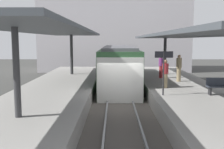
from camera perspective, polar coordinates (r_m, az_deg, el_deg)
The scene contains 15 objects.
ground_plane at distance 14.89m, azimuth 1.76°, elevation -7.40°, with size 80.00×80.00×0.00m, color #383835.
platform_left at distance 15.16m, azimuth -12.81°, elevation -5.37°, with size 4.40×28.00×1.00m, color gray.
platform_right at distance 15.34m, azimuth 16.17°, elevation -5.33°, with size 4.40×28.00×1.00m, color gray.
track_ballast at distance 14.86m, azimuth 1.76°, elevation -7.03°, with size 3.20×28.00×0.20m, color #4C4742.
rail_near_side at distance 14.82m, azimuth -1.03°, elevation -6.39°, with size 0.08×28.00×0.14m, color slate.
rail_far_side at distance 14.86m, azimuth 4.56°, elevation -6.38°, with size 0.08×28.00×0.14m, color slate.
commuter_train at distance 20.40m, azimuth 1.38°, elevation 1.49°, with size 2.78×10.35×3.10m.
canopy_left at distance 16.18m, azimuth -12.05°, elevation 8.80°, with size 4.18×21.00×3.37m.
canopy_right at distance 16.35m, azimuth 15.26°, elevation 7.81°, with size 4.18×21.00×3.12m.
platform_bench at distance 14.84m, azimuth 21.81°, elevation -2.19°, with size 1.40×0.41×0.86m.
platform_sign at distance 13.74m, azimuth 10.80°, elevation 2.36°, with size 0.90×0.08×2.21m.
passenger_near_bench at distance 18.76m, azimuth 13.86°, elevation 1.44°, with size 0.36×0.36×1.80m.
passenger_mid_platform at distance 16.02m, azimuth 11.10°, elevation 0.24°, with size 0.36×0.36×1.64m.
passenger_far_end at distance 20.24m, azimuth 10.27°, elevation 1.74°, with size 0.36×0.36×1.68m.
station_building_backdrop at distance 34.45m, azimuth 0.49°, elevation 10.08°, with size 18.00×6.00×11.00m, color #B7B2B7.
Camera 1 is at (-0.36, -14.40, 3.74)m, focal length 43.57 mm.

